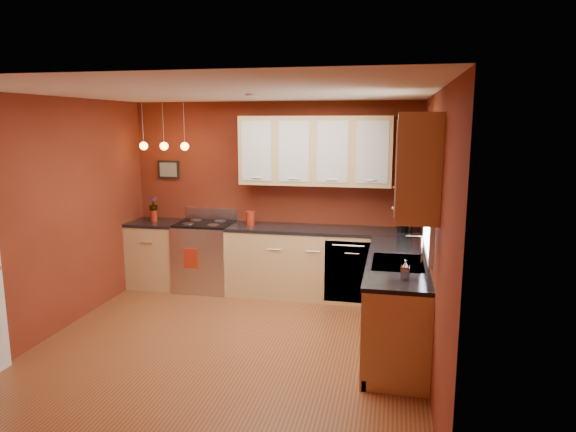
% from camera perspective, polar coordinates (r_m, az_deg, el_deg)
% --- Properties ---
extents(floor, '(4.20, 4.20, 0.00)m').
position_cam_1_polar(floor, '(5.56, -6.67, -14.36)').
color(floor, brown).
rests_on(floor, ground).
extents(ceiling, '(4.00, 4.20, 0.02)m').
position_cam_1_polar(ceiling, '(5.06, -7.31, 13.46)').
color(ceiling, white).
rests_on(ceiling, wall_back).
extents(wall_back, '(4.00, 0.02, 2.60)m').
position_cam_1_polar(wall_back, '(7.15, -1.57, 2.17)').
color(wall_back, maroon).
rests_on(wall_back, floor).
extents(wall_front, '(4.00, 0.02, 2.60)m').
position_cam_1_polar(wall_front, '(3.30, -18.85, -8.20)').
color(wall_front, maroon).
rests_on(wall_front, floor).
extents(wall_left, '(0.02, 4.20, 2.60)m').
position_cam_1_polar(wall_left, '(6.09, -25.09, -0.25)').
color(wall_left, maroon).
rests_on(wall_left, floor).
extents(wall_right, '(0.02, 4.20, 2.60)m').
position_cam_1_polar(wall_right, '(4.90, 15.78, -2.04)').
color(wall_right, maroon).
rests_on(wall_right, floor).
extents(base_cabinets_back_left, '(0.70, 0.60, 0.90)m').
position_cam_1_polar(base_cabinets_back_left, '(7.59, -14.32, -4.22)').
color(base_cabinets_back_left, tan).
rests_on(base_cabinets_back_left, floor).
extents(base_cabinets_back_right, '(2.54, 0.60, 0.90)m').
position_cam_1_polar(base_cabinets_back_right, '(6.90, 3.82, -5.37)').
color(base_cabinets_back_right, tan).
rests_on(base_cabinets_back_right, floor).
extents(base_cabinets_right, '(0.60, 2.10, 0.90)m').
position_cam_1_polar(base_cabinets_right, '(5.55, 11.91, -9.53)').
color(base_cabinets_right, tan).
rests_on(base_cabinets_right, floor).
extents(counter_back_left, '(0.70, 0.62, 0.04)m').
position_cam_1_polar(counter_back_left, '(7.49, -14.48, -0.73)').
color(counter_back_left, black).
rests_on(counter_back_left, base_cabinets_back_left).
extents(counter_back_right, '(2.54, 0.62, 0.04)m').
position_cam_1_polar(counter_back_right, '(6.79, 3.86, -1.55)').
color(counter_back_right, black).
rests_on(counter_back_right, base_cabinets_back_right).
extents(counter_right, '(0.62, 2.10, 0.04)m').
position_cam_1_polar(counter_right, '(5.41, 12.09, -4.85)').
color(counter_right, black).
rests_on(counter_right, base_cabinets_right).
extents(gas_range, '(0.76, 0.64, 1.11)m').
position_cam_1_polar(gas_range, '(7.30, -9.16, -4.36)').
color(gas_range, silver).
rests_on(gas_range, floor).
extents(dishwasher_front, '(0.60, 0.02, 0.80)m').
position_cam_1_polar(dishwasher_front, '(6.58, 6.67, -6.20)').
color(dishwasher_front, silver).
rests_on(dishwasher_front, base_cabinets_back_right).
extents(sink, '(0.50, 0.70, 0.33)m').
position_cam_1_polar(sink, '(5.27, 12.12, -5.32)').
color(sink, '#95959A').
rests_on(sink, counter_right).
extents(window, '(0.06, 1.02, 1.22)m').
position_cam_1_polar(window, '(5.13, 15.49, 2.92)').
color(window, white).
rests_on(window, wall_right).
extents(upper_cabinets_back, '(2.00, 0.35, 0.90)m').
position_cam_1_polar(upper_cabinets_back, '(6.79, 3.02, 7.24)').
color(upper_cabinets_back, tan).
rests_on(upper_cabinets_back, wall_back).
extents(upper_cabinets_right, '(0.35, 1.95, 0.90)m').
position_cam_1_polar(upper_cabinets_right, '(5.12, 13.94, 5.93)').
color(upper_cabinets_right, tan).
rests_on(upper_cabinets_right, wall_right).
extents(wall_picture, '(0.32, 0.03, 0.26)m').
position_cam_1_polar(wall_picture, '(7.59, -13.12, 5.05)').
color(wall_picture, black).
rests_on(wall_picture, wall_back).
extents(pendant_lights, '(0.71, 0.11, 0.66)m').
position_cam_1_polar(pendant_lights, '(7.23, -13.61, 7.62)').
color(pendant_lights, '#95959A').
rests_on(pendant_lights, ceiling).
extents(red_canister, '(0.13, 0.13, 0.19)m').
position_cam_1_polar(red_canister, '(6.99, -4.20, -0.24)').
color(red_canister, '#A22611').
rests_on(red_canister, counter_back_right).
extents(red_vase, '(0.10, 0.10, 0.16)m').
position_cam_1_polar(red_vase, '(7.50, -14.69, 0.03)').
color(red_vase, '#A22611').
rests_on(red_vase, counter_back_left).
extents(flowers, '(0.16, 0.16, 0.22)m').
position_cam_1_polar(flowers, '(7.47, -14.75, 1.28)').
color(flowers, '#A22611').
rests_on(flowers, red_vase).
extents(coffee_maker, '(0.20, 0.20, 0.26)m').
position_cam_1_polar(coffee_maker, '(6.72, 12.88, -0.70)').
color(coffee_maker, black).
rests_on(coffee_maker, counter_back_right).
extents(soap_pump, '(0.08, 0.08, 0.17)m').
position_cam_1_polar(soap_pump, '(4.71, 12.87, -5.82)').
color(soap_pump, silver).
rests_on(soap_pump, counter_right).
extents(dish_towel, '(0.20, 0.01, 0.27)m').
position_cam_1_polar(dish_towel, '(7.02, -10.77, -4.67)').
color(dish_towel, '#A22611').
rests_on(dish_towel, gas_range).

